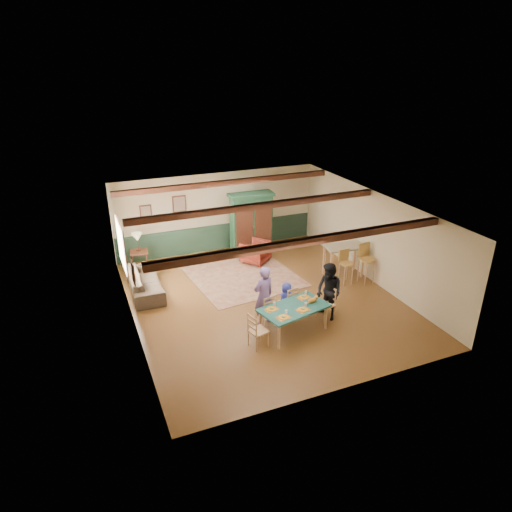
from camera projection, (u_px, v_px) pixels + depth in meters
name	position (u px, v px, depth m)	size (l,w,h in m)	color
floor	(264.00, 300.00, 12.67)	(8.00, 8.00, 0.00)	#573518
wall_back	(218.00, 212.00, 15.52)	(7.00, 0.02, 2.70)	beige
wall_left	(130.00, 278.00, 10.91)	(0.02, 8.00, 2.70)	beige
wall_right	(374.00, 237.00, 13.35)	(0.02, 8.00, 2.70)	beige
ceiling	(264.00, 207.00, 11.59)	(7.00, 8.00, 0.02)	white
wainscot_back	(219.00, 237.00, 15.86)	(6.95, 0.03, 0.90)	#1C3326
ceiling_beam_front	(307.00, 241.00, 9.68)	(6.95, 0.16, 0.16)	black
ceiling_beam_mid	(258.00, 206.00, 11.96)	(6.95, 0.16, 0.16)	black
ceiling_beam_back	(226.00, 183.00, 14.16)	(6.95, 0.16, 0.16)	black
window_left	(121.00, 245.00, 12.27)	(0.06, 1.60, 1.30)	white
picture_left_wall	(133.00, 273.00, 10.25)	(0.04, 0.42, 0.52)	gray
picture_back_a	(179.00, 204.00, 14.85)	(0.45, 0.04, 0.55)	gray
picture_back_b	(146.00, 212.00, 14.53)	(0.38, 0.04, 0.48)	gray
dining_table	(293.00, 320.00, 11.08)	(1.65, 0.91, 0.69)	#1B564E
dining_chair_far_left	(265.00, 309.00, 11.35)	(0.38, 0.40, 0.87)	tan
dining_chair_far_right	(288.00, 301.00, 11.73)	(0.38, 0.40, 0.87)	tan
dining_chair_end_left	(258.00, 330.00, 10.49)	(0.38, 0.40, 0.87)	tan
dining_chair_end_right	(325.00, 304.00, 11.61)	(0.38, 0.40, 0.87)	tan
person_man	(264.00, 296.00, 11.26)	(0.58, 0.38, 1.58)	slate
person_woman	(329.00, 292.00, 11.53)	(0.73, 0.57, 1.51)	black
person_child	(286.00, 299.00, 11.78)	(0.45, 0.29, 0.92)	#2834A3
cat	(312.00, 300.00, 11.11)	(0.33, 0.13, 0.16)	orange
place_setting_near_left	(284.00, 316.00, 10.49)	(0.37, 0.27, 0.11)	#F8A521
place_setting_near_center	(303.00, 308.00, 10.80)	(0.37, 0.27, 0.11)	#F8A521
place_setting_far_left	(272.00, 307.00, 10.83)	(0.37, 0.27, 0.11)	#F8A521
place_setting_far_right	(304.00, 296.00, 11.36)	(0.37, 0.27, 0.11)	#F8A521
area_rug	(239.00, 273.00, 14.24)	(3.02, 3.58, 0.01)	tan
armoire	(251.00, 224.00, 15.30)	(1.50, 0.60, 2.11)	#153421
armchair	(255.00, 252.00, 14.89)	(0.78, 0.80, 0.73)	#511410
sofa	(145.00, 282.00, 12.99)	(2.12, 0.83, 0.62)	#362C22
end_table	(140.00, 261.00, 14.32)	(0.53, 0.53, 0.65)	black
table_lamp	(138.00, 242.00, 14.07)	(0.33, 0.33, 0.59)	beige
counter_table	(343.00, 261.00, 13.90)	(1.18, 0.69, 0.99)	#B1A889
bar_stool_left	(346.00, 267.00, 13.41)	(0.37, 0.41, 1.04)	#BA9048
bar_stool_right	(367.00, 264.00, 13.42)	(0.43, 0.47, 1.21)	#BA9048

